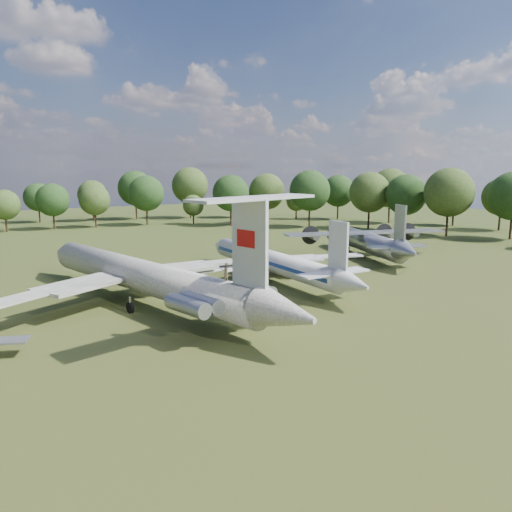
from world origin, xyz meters
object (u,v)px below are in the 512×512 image
il62_airliner (144,282)px  tu104_jet (273,265)px  person_on_il62 (226,272)px  an12_transport (367,245)px

il62_airliner → tu104_jet: size_ratio=1.30×
il62_airliner → tu104_jet: il62_airliner is taller
tu104_jet → il62_airliner: bearing=-170.6°
person_on_il62 → il62_airliner: bearing=-106.1°
an12_transport → person_on_il62: size_ratio=19.06×
il62_airliner → person_on_il62: person_on_il62 is taller
il62_airliner → person_on_il62: bearing=-90.0°
an12_transport → person_on_il62: 48.18m
an12_transport → tu104_jet: bearing=-147.4°
an12_transport → il62_airliner: bearing=-150.3°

